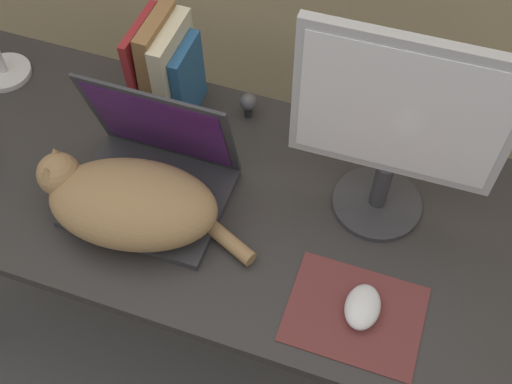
% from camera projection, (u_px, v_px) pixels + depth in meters
% --- Properties ---
extents(desk, '(1.47, 0.62, 0.74)m').
position_uv_depth(desk, '(211.00, 213.00, 1.45)').
color(desk, '#2D2B2B').
rests_on(desk, ground_plane).
extents(laptop, '(0.32, 0.26, 0.27)m').
position_uv_depth(laptop, '(153.00, 176.00, 1.35)').
color(laptop, '#2D2D33').
rests_on(laptop, desk).
extents(cat, '(0.47, 0.26, 0.15)m').
position_uv_depth(cat, '(129.00, 202.00, 1.29)').
color(cat, '#99754C').
rests_on(cat, desk).
extents(external_monitor, '(0.40, 0.19, 0.46)m').
position_uv_depth(external_monitor, '(397.00, 127.00, 1.17)').
color(external_monitor, '#333338').
rests_on(external_monitor, desk).
extents(mousepad, '(0.26, 0.20, 0.00)m').
position_uv_depth(mousepad, '(355.00, 314.00, 1.22)').
color(mousepad, brown).
rests_on(mousepad, desk).
extents(computer_mouse, '(0.07, 0.10, 0.04)m').
position_uv_depth(computer_mouse, '(363.00, 307.00, 1.21)').
color(computer_mouse, silver).
rests_on(computer_mouse, mousepad).
extents(book_row, '(0.13, 0.17, 0.25)m').
position_uv_depth(book_row, '(166.00, 68.00, 1.45)').
color(book_row, maroon).
rests_on(book_row, desk).
extents(webcam, '(0.04, 0.04, 0.07)m').
position_uv_depth(webcam, '(248.00, 103.00, 1.49)').
color(webcam, '#232328').
rests_on(webcam, desk).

